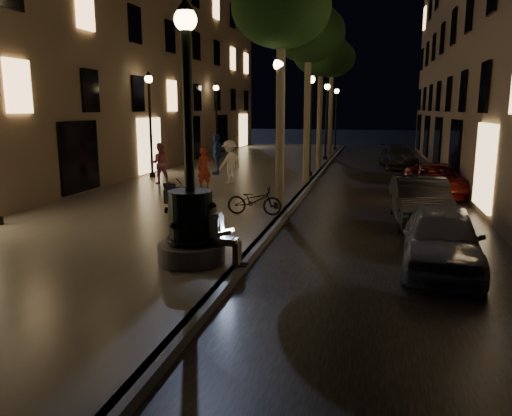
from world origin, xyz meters
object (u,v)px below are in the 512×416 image
(lamp_left_c, at_px, (216,110))
(pedestrian_white, at_px, (230,162))
(car_front, at_px, (442,238))
(car_third, at_px, (435,180))
(lamp_curb_a, at_px, (279,112))
(tree_far, at_px, (332,59))
(lamp_left_b, at_px, (150,111))
(car_rear, at_px, (398,157))
(lamp_curb_c, at_px, (327,110))
(tree_second, at_px, (309,34))
(pedestrian_pink, at_px, (160,163))
(fountain_lamppost, at_px, (191,214))
(seated_man_laptop, at_px, (219,231))
(lamp_curb_b, at_px, (311,111))
(lamp_curb_d, at_px, (336,110))
(stroller, at_px, (174,195))
(pedestrian_blue, at_px, (217,154))
(car_second, at_px, (420,201))
(tree_third, at_px, (321,55))
(bicycle, at_px, (254,200))
(pedestrian_red, at_px, (205,169))
(tree_near, at_px, (281,9))

(lamp_left_c, height_order, pedestrian_white, lamp_left_c)
(car_front, relative_size, car_third, 0.88)
(lamp_curb_a, distance_m, car_front, 6.89)
(tree_far, height_order, lamp_left_b, tree_far)
(car_rear, bearing_deg, lamp_curb_c, 152.53)
(tree_second, distance_m, pedestrian_pink, 8.17)
(fountain_lamppost, relative_size, tree_far, 0.69)
(seated_man_laptop, xyz_separation_m, lamp_curb_b, (0.09, 14.00, 2.35))
(pedestrian_pink, bearing_deg, lamp_left_b, -78.79)
(lamp_left_c, relative_size, car_third, 1.09)
(seated_man_laptop, xyz_separation_m, car_third, (5.38, 11.00, -0.27))
(lamp_curb_d, xyz_separation_m, stroller, (-3.01, -25.27, -2.52))
(lamp_curb_b, bearing_deg, lamp_curb_d, 90.00)
(lamp_left_c, bearing_deg, lamp_curb_b, -48.41)
(lamp_curb_d, xyz_separation_m, car_third, (5.29, -19.00, -2.62))
(car_rear, distance_m, pedestrian_blue, 11.03)
(car_second, height_order, car_rear, car_second)
(lamp_left_b, relative_size, car_third, 1.09)
(tree_second, bearing_deg, fountain_lamppost, -93.81)
(car_second, bearing_deg, tree_third, 105.50)
(tree_far, bearing_deg, pedestrian_white, -103.49)
(fountain_lamppost, height_order, pedestrian_pink, fountain_lamppost)
(lamp_curb_d, height_order, car_rear, lamp_curb_d)
(tree_third, relative_size, car_third, 1.63)
(lamp_left_c, bearing_deg, car_second, -55.21)
(lamp_curb_b, xyz_separation_m, lamp_curb_d, (0.00, 16.00, 0.00))
(pedestrian_pink, bearing_deg, lamp_curb_a, 122.33)
(car_rear, relative_size, bicycle, 2.65)
(fountain_lamppost, bearing_deg, pedestrian_white, 102.02)
(pedestrian_white, distance_m, bicycle, 6.63)
(car_front, xyz_separation_m, bicycle, (-4.89, 3.53, -0.03))
(lamp_left_b, bearing_deg, pedestrian_white, -14.00)
(lamp_curb_b, height_order, car_second, lamp_curb_b)
(car_front, relative_size, pedestrian_red, 2.34)
(lamp_left_b, bearing_deg, fountain_lamppost, -61.93)
(tree_far, bearing_deg, fountain_lamppost, -91.86)
(lamp_left_b, relative_size, car_front, 1.24)
(lamp_left_b, bearing_deg, tree_second, 0.00)
(lamp_curb_d, height_order, stroller, lamp_curb_d)
(tree_near, relative_size, pedestrian_blue, 3.75)
(lamp_left_b, height_order, pedestrian_white, lamp_left_b)
(pedestrian_white, bearing_deg, pedestrian_pink, -44.21)
(lamp_curb_c, relative_size, pedestrian_red, 2.89)
(lamp_curb_a, xyz_separation_m, lamp_curb_b, (0.00, 8.00, 0.00))
(tree_second, relative_size, car_rear, 1.69)
(tree_second, distance_m, stroller, 9.70)
(tree_far, bearing_deg, pedestrian_blue, -113.43)
(car_third, distance_m, bicycle, 8.43)
(tree_second, bearing_deg, car_second, -56.75)
(car_second, bearing_deg, pedestrian_white, 140.07)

